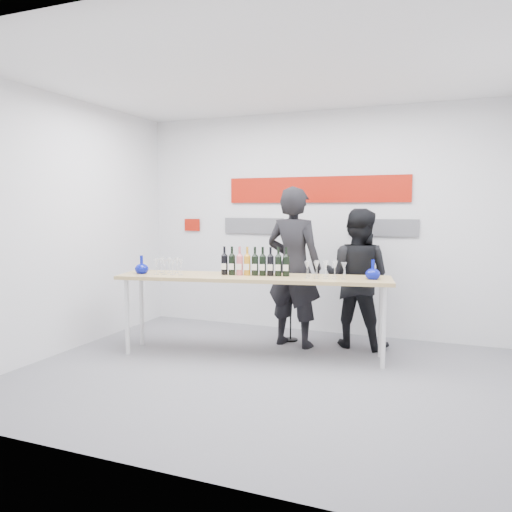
# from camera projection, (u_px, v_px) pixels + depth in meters

# --- Properties ---
(ground) EXTENTS (5.00, 5.00, 0.00)m
(ground) POSITION_uv_depth(u_px,v_px,m) (263.00, 375.00, 5.09)
(ground) COLOR slate
(ground) RESTS_ON ground
(back_wall) EXTENTS (5.00, 0.04, 3.00)m
(back_wall) POSITION_uv_depth(u_px,v_px,m) (316.00, 223.00, 6.80)
(back_wall) COLOR silver
(back_wall) RESTS_ON ground
(signage) EXTENTS (3.38, 0.02, 0.79)m
(signage) POSITION_uv_depth(u_px,v_px,m) (312.00, 200.00, 6.76)
(signage) COLOR #A31407
(signage) RESTS_ON back_wall
(tasting_table) EXTENTS (3.17, 1.22, 0.93)m
(tasting_table) POSITION_uv_depth(u_px,v_px,m) (253.00, 282.00, 5.69)
(tasting_table) COLOR tan
(tasting_table) RESTS_ON ground
(wine_bottles) EXTENTS (0.79, 0.23, 0.33)m
(wine_bottles) POSITION_uv_depth(u_px,v_px,m) (255.00, 261.00, 5.71)
(wine_bottles) COLOR black
(wine_bottles) RESTS_ON tasting_table
(decanter_left) EXTENTS (0.16, 0.16, 0.21)m
(decanter_left) POSITION_uv_depth(u_px,v_px,m) (142.00, 264.00, 5.89)
(decanter_left) COLOR #081195
(decanter_left) RESTS_ON tasting_table
(decanter_right) EXTENTS (0.16, 0.16, 0.21)m
(decanter_right) POSITION_uv_depth(u_px,v_px,m) (373.00, 269.00, 5.41)
(decanter_right) COLOR #081195
(decanter_right) RESTS_ON tasting_table
(glasses_left) EXTENTS (0.39, 0.26, 0.18)m
(glasses_left) POSITION_uv_depth(u_px,v_px,m) (169.00, 266.00, 5.85)
(glasses_left) COLOR silver
(glasses_left) RESTS_ON tasting_table
(glasses_right) EXTENTS (0.49, 0.28, 0.18)m
(glasses_right) POSITION_uv_depth(u_px,v_px,m) (324.00, 270.00, 5.52)
(glasses_right) COLOR silver
(glasses_right) RESTS_ON tasting_table
(presenter_left) EXTENTS (0.78, 0.57, 1.96)m
(presenter_left) POSITION_uv_depth(u_px,v_px,m) (294.00, 267.00, 6.11)
(presenter_left) COLOR black
(presenter_left) RESTS_ON ground
(presenter_right) EXTENTS (0.89, 0.73, 1.70)m
(presenter_right) POSITION_uv_depth(u_px,v_px,m) (357.00, 278.00, 6.10)
(presenter_right) COLOR black
(presenter_right) RESTS_ON ground
(mic_stand) EXTENTS (0.19, 0.19, 1.60)m
(mic_stand) POSITION_uv_depth(u_px,v_px,m) (291.00, 303.00, 6.38)
(mic_stand) COLOR black
(mic_stand) RESTS_ON ground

